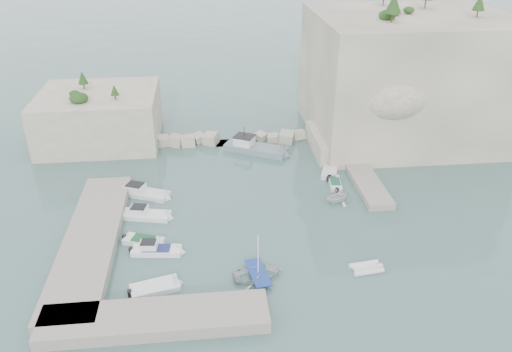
{
  "coord_description": "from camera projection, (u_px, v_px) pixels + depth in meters",
  "views": [
    {
      "loc": [
        -5.2,
        -42.65,
        29.05
      ],
      "look_at": [
        0.0,
        6.0,
        3.0
      ],
      "focal_mm": 35.0,
      "sensor_mm": 36.0,
      "label": 1
    }
  ],
  "objects": [
    {
      "name": "cliff_terrace",
      "position": [
        341.0,
        141.0,
        68.0
      ],
      "size": [
        8.0,
        10.0,
        2.5
      ],
      "primitive_type": "cube",
      "color": "beige",
      "rests_on": "ground"
    },
    {
      "name": "motorboat_d",
      "position": [
        157.0,
        253.0,
        47.9
      ],
      "size": [
        5.34,
        2.15,
        1.4
      ],
      "primitive_type": null,
      "rotation": [
        0.0,
        0.0,
        -0.12
      ],
      "color": "white",
      "rests_on": "ground"
    },
    {
      "name": "tender_east_c",
      "position": [
        330.0,
        171.0,
        62.89
      ],
      "size": [
        3.47,
        5.81,
        0.7
      ],
      "primitive_type": null,
      "rotation": [
        0.0,
        0.0,
        1.24
      ],
      "color": "silver",
      "rests_on": "ground"
    },
    {
      "name": "rowboat",
      "position": [
        258.0,
        277.0,
        44.77
      ],
      "size": [
        4.97,
        3.94,
        0.93
      ],
      "primitive_type": "imported",
      "rotation": [
        0.0,
        0.0,
        1.75
      ],
      "color": "silver",
      "rests_on": "ground"
    },
    {
      "name": "ground",
      "position": [
        262.0,
        229.0,
        51.57
      ],
      "size": [
        400.0,
        400.0,
        0.0
      ],
      "primitive_type": "plane",
      "color": "#446663",
      "rests_on": "ground"
    },
    {
      "name": "quay_south",
      "position": [
        155.0,
        319.0,
        39.4
      ],
      "size": [
        18.0,
        4.0,
        1.1
      ],
      "primitive_type": "cube",
      "color": "#9E9689",
      "rests_on": "ground"
    },
    {
      "name": "motorboat_c",
      "position": [
        144.0,
        243.0,
        49.3
      ],
      "size": [
        4.6,
        2.95,
        0.7
      ],
      "primitive_type": null,
      "rotation": [
        0.0,
        0.0,
        -0.35
      ],
      "color": "white",
      "rests_on": "ground"
    },
    {
      "name": "motorboat_e",
      "position": [
        155.0,
        290.0,
        43.21
      ],
      "size": [
        4.88,
        2.97,
        0.7
      ],
      "primitive_type": null,
      "rotation": [
        0.0,
        0.0,
        0.26
      ],
      "color": "white",
      "rests_on": "ground"
    },
    {
      "name": "cliff_east",
      "position": [
        406.0,
        77.0,
        69.92
      ],
      "size": [
        26.0,
        22.0,
        17.0
      ],
      "primitive_type": "cube",
      "color": "beige",
      "rests_on": "ground"
    },
    {
      "name": "tender_east_d",
      "position": [
        335.0,
        166.0,
        64.26
      ],
      "size": [
        4.53,
        2.87,
        1.64
      ],
      "primitive_type": "imported",
      "rotation": [
        0.0,
        0.0,
        1.25
      ],
      "color": "white",
      "rests_on": "ground"
    },
    {
      "name": "outcrop_west",
      "position": [
        100.0,
        117.0,
        69.99
      ],
      "size": [
        16.0,
        14.0,
        7.0
      ],
      "primitive_type": "cube",
      "color": "beige",
      "rests_on": "ground"
    },
    {
      "name": "ledge_east",
      "position": [
        361.0,
        174.0,
        61.43
      ],
      "size": [
        3.0,
        16.0,
        0.8
      ],
      "primitive_type": "cube",
      "color": "#9E9689",
      "rests_on": "ground"
    },
    {
      "name": "inflatable_dinghy",
      "position": [
        366.0,
        270.0,
        45.69
      ],
      "size": [
        3.28,
        1.89,
        0.44
      ],
      "primitive_type": null,
      "rotation": [
        0.0,
        0.0,
        0.13
      ],
      "color": "silver",
      "rests_on": "ground"
    },
    {
      "name": "quay_west",
      "position": [
        91.0,
        240.0,
        48.84
      ],
      "size": [
        5.0,
        24.0,
        1.1
      ],
      "primitive_type": "cube",
      "color": "#9E9689",
      "rests_on": "ground"
    },
    {
      "name": "motorboat_b",
      "position": [
        147.0,
        217.0,
        53.46
      ],
      "size": [
        5.9,
        3.04,
        1.4
      ],
      "primitive_type": null,
      "rotation": [
        0.0,
        0.0,
        -0.22
      ],
      "color": "white",
      "rests_on": "ground"
    },
    {
      "name": "work_boat",
      "position": [
        256.0,
        152.0,
        68.05
      ],
      "size": [
        9.62,
        6.86,
        2.2
      ],
      "primitive_type": null,
      "rotation": [
        0.0,
        0.0,
        -0.49
      ],
      "color": "slate",
      "rests_on": "ground"
    },
    {
      "name": "tender_east_b",
      "position": [
        335.0,
        185.0,
        59.68
      ],
      "size": [
        1.73,
        3.95,
        0.7
      ],
      "primitive_type": null,
      "rotation": [
        0.0,
        0.0,
        1.46
      ],
      "color": "silver",
      "rests_on": "ground"
    },
    {
      "name": "breakwater",
      "position": [
        237.0,
        138.0,
        70.46
      ],
      "size": [
        28.0,
        3.0,
        1.4
      ],
      "primitive_type": "cube",
      "color": "beige",
      "rests_on": "ground"
    },
    {
      "name": "tender_east_a",
      "position": [
        337.0,
        202.0,
        56.37
      ],
      "size": [
        3.95,
        3.68,
        1.69
      ],
      "primitive_type": "imported",
      "rotation": [
        0.0,
        0.0,
        1.91
      ],
      "color": "silver",
      "rests_on": "ground"
    },
    {
      "name": "motorboat_a",
      "position": [
        143.0,
        195.0,
        57.63
      ],
      "size": [
        7.15,
        4.62,
        1.4
      ],
      "primitive_type": null,
      "rotation": [
        0.0,
        0.0,
        -0.41
      ],
      "color": "silver",
      "rests_on": "ground"
    },
    {
      "name": "vegetation",
      "position": [
        375.0,
        6.0,
        66.24
      ],
      "size": [
        53.48,
        13.88,
        13.4
      ],
      "color": "#1E4219",
      "rests_on": "ground"
    },
    {
      "name": "rowboat_mast",
      "position": [
        258.0,
        254.0,
        43.56
      ],
      "size": [
        0.1,
        0.1,
        4.2
      ],
      "primitive_type": "cylinder",
      "color": "white",
      "rests_on": "rowboat"
    }
  ]
}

